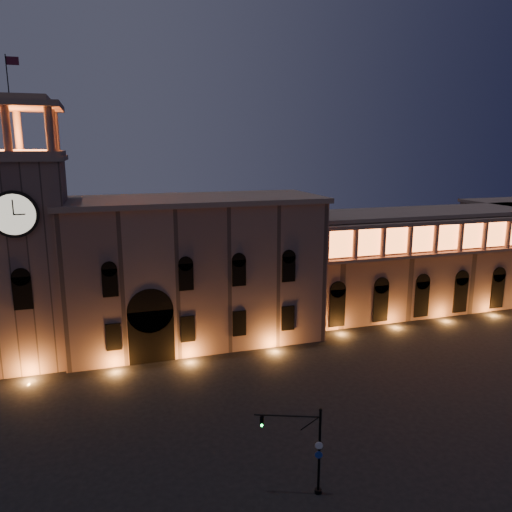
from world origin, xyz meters
The scene contains 5 objects.
ground centered at (0.00, 0.00, 0.00)m, with size 160.00×160.00×0.00m, color black.
government_building centered at (-2.08, 21.93, 8.77)m, with size 30.80×12.80×17.60m.
clock_tower centered at (-20.50, 20.98, 12.50)m, with size 9.80×9.80×32.40m.
colonnade_wing centered at (32.00, 23.92, 7.33)m, with size 40.60×11.50×14.50m.
traffic_light centered at (-0.14, -8.84, 3.38)m, with size 4.40×1.93×6.43m.
Camera 1 is at (-12.59, -36.59, 23.37)m, focal length 35.00 mm.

